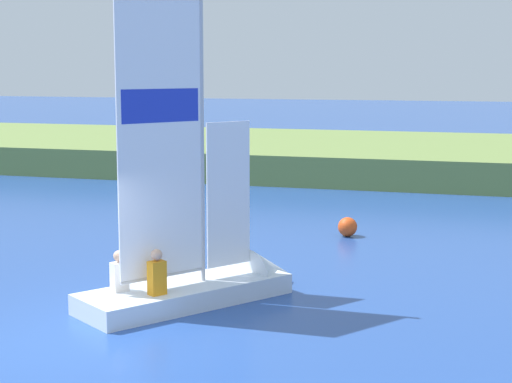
# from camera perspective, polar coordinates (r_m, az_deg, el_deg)

# --- Properties ---
(ground_plane) EXTENTS (200.00, 200.00, 0.00)m
(ground_plane) POSITION_cam_1_polar(r_m,az_deg,el_deg) (13.37, -12.73, -10.13)
(ground_plane) COLOR #234793
(shore_bank) EXTENTS (80.00, 13.05, 1.12)m
(shore_bank) POSITION_cam_1_polar(r_m,az_deg,el_deg) (35.69, 6.62, 2.50)
(shore_bank) COLOR olive
(shore_bank) RESTS_ON ground
(sailboat) EXTENTS (3.55, 4.40, 6.11)m
(sailboat) POSITION_cam_1_polar(r_m,az_deg,el_deg) (15.54, -2.66, -5.54)
(sailboat) COLOR silver
(sailboat) RESTS_ON ground
(channel_buoy) EXTENTS (0.49, 0.49, 0.49)m
(channel_buoy) POSITION_cam_1_polar(r_m,az_deg,el_deg) (21.17, 6.28, -2.42)
(channel_buoy) COLOR #E54C19
(channel_buoy) RESTS_ON ground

